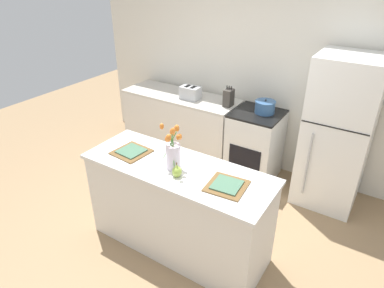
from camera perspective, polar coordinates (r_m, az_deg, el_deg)
ground_plane at (r=3.68m, az=-2.20°, el=-16.33°), size 10.00×10.00×0.00m
back_wall at (r=4.57m, az=12.25°, el=12.05°), size 5.20×0.08×2.70m
kitchen_island at (r=3.36m, az=-2.35°, el=-10.60°), size 1.80×0.66×0.94m
back_counter at (r=5.01m, az=-1.83°, el=3.24°), size 1.68×0.60×0.92m
stove_range at (r=4.52m, az=10.38°, el=-0.21°), size 0.60×0.61×0.92m
refrigerator at (r=4.12m, az=23.04°, el=1.50°), size 0.68×0.67×1.76m
flower_vase at (r=3.00m, az=-3.18°, el=-1.46°), size 0.19×0.17×0.43m
pear_figurine at (r=2.93m, az=-2.54°, el=-4.53°), size 0.09×0.09×0.14m
plate_setting_left at (r=3.35m, az=-10.07°, el=-1.26°), size 0.34×0.34×0.02m
plate_setting_right at (r=2.84m, az=5.82°, el=-6.90°), size 0.34×0.34×0.02m
toaster at (r=4.66m, az=-0.28°, el=8.55°), size 0.28×0.18×0.17m
cooking_pot at (r=4.31m, az=12.07°, el=6.07°), size 0.25×0.25×0.18m
knife_block at (r=4.44m, az=6.12°, el=7.67°), size 0.10×0.14×0.27m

